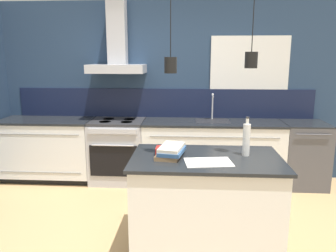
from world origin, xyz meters
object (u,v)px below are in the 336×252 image
Objects in this scene: dishwasher at (303,154)px; bottle_on_island at (246,139)px; red_supply_box at (166,151)px; book_stack at (171,151)px; oven_range at (118,151)px.

dishwasher is 2.50× the size of bottle_on_island.
dishwasher is 4.92× the size of red_supply_box.
oven_range is at bearing 117.24° from book_stack.
book_stack is at bearing -172.56° from bottle_on_island.
bottle_on_island is at bearing 0.77° from red_supply_box.
oven_range is 1.96m from book_stack.
book_stack is at bearing -57.28° from red_supply_box.
book_stack is at bearing -136.47° from dishwasher.
bottle_on_island is at bearing 7.44° from book_stack.
oven_range is 1.00× the size of dishwasher.
oven_range and dishwasher have the same top height.
bottle_on_island reaches higher than dishwasher.
bottle_on_island is 0.96× the size of book_stack.
red_supply_box is at bearing -63.05° from oven_range.
book_stack is 2.06× the size of red_supply_box.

